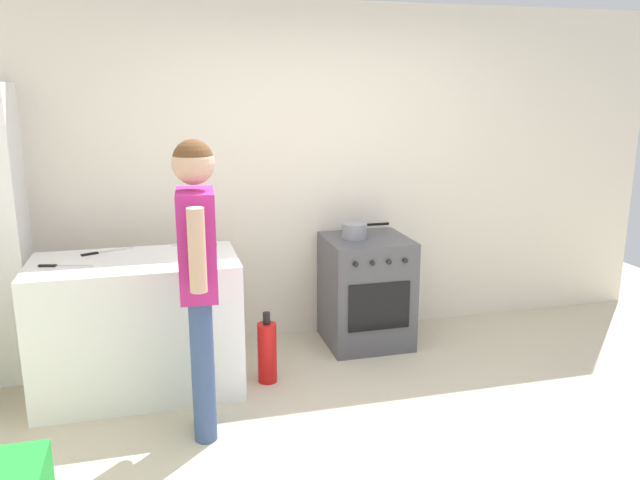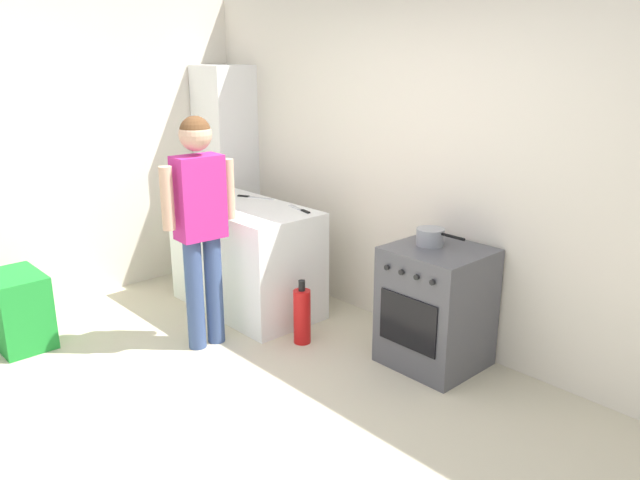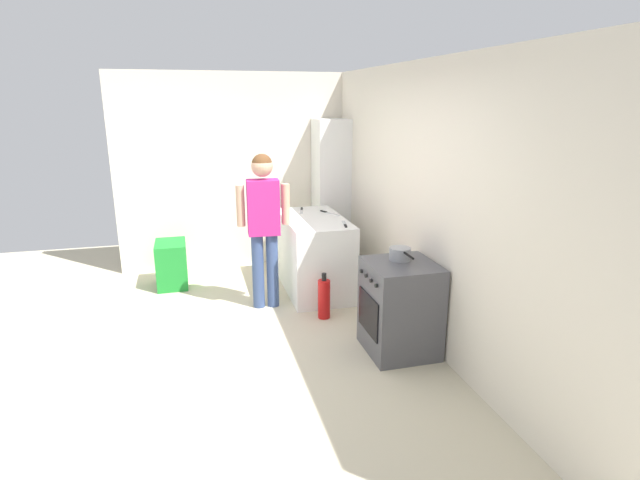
{
  "view_description": "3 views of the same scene",
  "coord_description": "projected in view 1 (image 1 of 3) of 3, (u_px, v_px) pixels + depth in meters",
  "views": [
    {
      "loc": [
        -1.18,
        -2.8,
        1.96
      ],
      "look_at": [
        -0.2,
        0.9,
        1.03
      ],
      "focal_mm": 35.0,
      "sensor_mm": 36.0,
      "label": 1
    },
    {
      "loc": [
        2.75,
        -1.72,
        2.13
      ],
      "look_at": [
        -0.16,
        0.95,
        0.92
      ],
      "focal_mm": 35.0,
      "sensor_mm": 36.0,
      "label": 2
    },
    {
      "loc": [
        4.21,
        -0.19,
        2.25
      ],
      "look_at": [
        -0.09,
        0.94,
        0.99
      ],
      "focal_mm": 28.0,
      "sensor_mm": 36.0,
      "label": 3
    }
  ],
  "objects": [
    {
      "name": "ground_plane",
      "position": [
        398.0,
        459.0,
        3.39
      ],
      "size": [
        8.0,
        8.0,
        0.0
      ],
      "primitive_type": "plane",
      "color": "beige"
    },
    {
      "name": "back_wall",
      "position": [
        311.0,
        174.0,
        4.91
      ],
      "size": [
        6.0,
        0.1,
        2.6
      ],
      "primitive_type": "cube",
      "color": "silver",
      "rests_on": "ground"
    },
    {
      "name": "counter_unit",
      "position": [
        139.0,
        326.0,
        4.08
      ],
      "size": [
        1.3,
        0.7,
        0.9
      ],
      "primitive_type": "cube",
      "color": "white",
      "rests_on": "ground"
    },
    {
      "name": "oven_left",
      "position": [
        366.0,
        291.0,
        4.86
      ],
      "size": [
        0.63,
        0.62,
        0.85
      ],
      "color": "#4C4C51",
      "rests_on": "ground"
    },
    {
      "name": "pot",
      "position": [
        355.0,
        231.0,
        4.74
      ],
      "size": [
        0.37,
        0.19,
        0.12
      ],
      "color": "gray",
      "rests_on": "oven_left"
    },
    {
      "name": "knife_bread",
      "position": [
        106.0,
        252.0,
        4.15
      ],
      "size": [
        0.33,
        0.17,
        0.01
      ],
      "color": "silver",
      "rests_on": "counter_unit"
    },
    {
      "name": "knife_chef",
      "position": [
        196.0,
        246.0,
        4.31
      ],
      "size": [
        0.31,
        0.09,
        0.01
      ],
      "color": "silver",
      "rests_on": "counter_unit"
    },
    {
      "name": "knife_carving",
      "position": [
        63.0,
        266.0,
        3.81
      ],
      "size": [
        0.33,
        0.11,
        0.01
      ],
      "color": "silver",
      "rests_on": "counter_unit"
    },
    {
      "name": "person",
      "position": [
        198.0,
        263.0,
        3.42
      ],
      "size": [
        0.23,
        0.57,
        1.7
      ],
      "color": "#384C7A",
      "rests_on": "ground"
    },
    {
      "name": "fire_extinguisher",
      "position": [
        267.0,
        352.0,
        4.24
      ],
      "size": [
        0.13,
        0.13,
        0.5
      ],
      "color": "red",
      "rests_on": "ground"
    }
  ]
}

